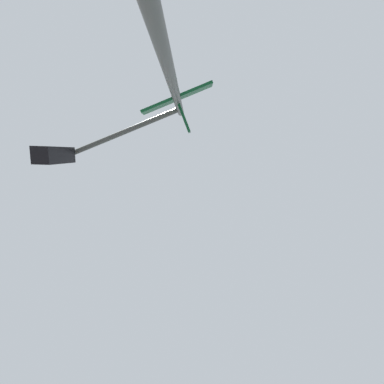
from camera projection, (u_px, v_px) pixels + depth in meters
name	position (u px, v px, depth m)	size (l,w,h in m)	color
traffic_signal_near	(100.00, 120.00, 2.91)	(1.50, 2.81, 5.93)	#474C47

